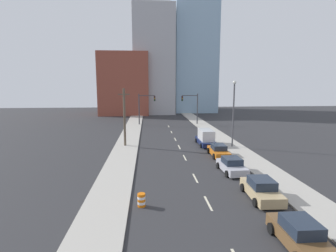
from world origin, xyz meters
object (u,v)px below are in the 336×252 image
at_px(sedan_orange, 219,151).
at_px(street_lamp, 233,110).
at_px(traffic_signal_right, 193,105).
at_px(sedan_silver, 232,166).
at_px(sedan_tan, 261,189).
at_px(sedan_brown, 300,235).
at_px(utility_pole_left_mid, 124,117).
at_px(traffic_signal_left, 143,105).
at_px(box_truck_navy, 206,138).
at_px(traffic_barrel, 141,200).

bearing_deg(sedan_orange, street_lamp, 53.56).
height_order(traffic_signal_right, sedan_silver, traffic_signal_right).
xyz_separation_m(street_lamp, sedan_silver, (-3.37, -10.18, -4.56)).
bearing_deg(sedan_tan, sedan_brown, -93.64).
relative_size(traffic_signal_right, sedan_silver, 1.55).
bearing_deg(utility_pole_left_mid, sedan_brown, -65.15).
height_order(traffic_signal_left, sedan_orange, traffic_signal_left).
xyz_separation_m(utility_pole_left_mid, box_truck_navy, (11.46, -0.01, -3.11)).
bearing_deg(box_truck_navy, sedan_tan, -89.52).
xyz_separation_m(traffic_signal_right, sedan_orange, (-1.31, -25.87, -3.62)).
xyz_separation_m(traffic_signal_right, traffic_barrel, (-10.35, -38.62, -3.80)).
bearing_deg(utility_pole_left_mid, traffic_barrel, -81.76).
height_order(traffic_signal_left, traffic_signal_right, same).
distance_m(traffic_signal_left, box_truck_navy, 22.24).
relative_size(traffic_signal_right, sedan_tan, 1.50).
bearing_deg(sedan_orange, traffic_signal_left, 109.76).
xyz_separation_m(sedan_silver, box_truck_navy, (0.05, 11.87, 0.38)).
distance_m(sedan_brown, sedan_orange, 18.20).
height_order(traffic_barrel, box_truck_navy, box_truck_navy).
bearing_deg(traffic_signal_right, sedan_orange, -92.91).
height_order(traffic_signal_left, sedan_brown, traffic_signal_left).
bearing_deg(traffic_signal_left, sedan_tan, -76.05).
xyz_separation_m(traffic_signal_right, street_lamp, (1.73, -21.70, 0.96)).
relative_size(traffic_barrel, sedan_silver, 0.22).
bearing_deg(utility_pole_left_mid, box_truck_navy, -0.07).
distance_m(traffic_barrel, box_truck_navy, 20.58).
bearing_deg(sedan_tan, utility_pole_left_mid, 125.04).
bearing_deg(sedan_brown, traffic_signal_right, 87.94).
distance_m(traffic_signal_left, sedan_orange, 27.77).
xyz_separation_m(traffic_barrel, street_lamp, (12.08, 16.92, 4.76)).
bearing_deg(sedan_brown, traffic_barrel, 147.66).
relative_size(traffic_signal_right, box_truck_navy, 1.19).
bearing_deg(utility_pole_left_mid, sedan_orange, -26.59).
distance_m(sedan_brown, sedan_silver, 12.17).
relative_size(traffic_barrel, box_truck_navy, 0.17).
bearing_deg(street_lamp, sedan_brown, -99.24).
bearing_deg(box_truck_navy, traffic_barrel, -115.62).
distance_m(traffic_signal_right, street_lamp, 21.79).
relative_size(street_lamp, box_truck_navy, 1.62).
bearing_deg(box_truck_navy, sedan_silver, -90.63).
xyz_separation_m(street_lamp, sedan_orange, (-3.05, -4.17, -4.58)).
xyz_separation_m(street_lamp, sedan_brown, (-3.64, -22.35, -4.53)).
relative_size(traffic_signal_left, sedan_brown, 1.55).
distance_m(utility_pole_left_mid, traffic_barrel, 19.18).
bearing_deg(sedan_orange, traffic_barrel, -125.60).
height_order(sedan_silver, sedan_orange, sedan_silver).
bearing_deg(traffic_signal_right, sedan_tan, -91.98).
bearing_deg(traffic_signal_right, traffic_signal_left, 180.00).
relative_size(utility_pole_left_mid, street_lamp, 0.89).
xyz_separation_m(traffic_barrel, sedan_tan, (9.04, 0.66, 0.22)).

